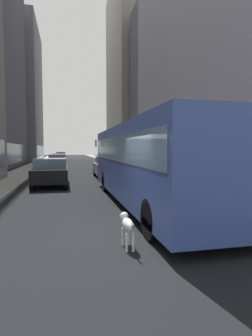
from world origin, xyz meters
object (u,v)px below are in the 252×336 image
at_px(transit_bus, 147,159).
at_px(pedestrian_in_coat, 239,174).
at_px(car_white_van, 59,160).
at_px(traffic_light_near, 248,142).
at_px(car_black_suv, 51,172).
at_px(car_red_coupe, 57,162).
at_px(car_blue_hatchback, 61,156).
at_px(dalmatian_dog, 127,224).
at_px(car_grey_wagon, 109,167).

xyz_separation_m(transit_bus, pedestrian_in_coat, (4.61, 0.76, -0.77)).
xyz_separation_m(transit_bus, car_white_van, (-4.00, 24.47, -0.95)).
distance_m(car_white_van, traffic_light_near, 26.74).
height_order(car_black_suv, pedestrian_in_coat, pedestrian_in_coat).
relative_size(transit_bus, pedestrian_in_coat, 6.82).
xyz_separation_m(car_red_coupe, traffic_light_near, (7.70, -19.53, 1.62)).
bearing_deg(car_blue_hatchback, car_white_van, -90.00).
xyz_separation_m(car_blue_hatchback, dalmatian_dog, (2.19, -46.22, -0.31)).
relative_size(car_white_van, traffic_light_near, 1.38).
distance_m(car_black_suv, car_grey_wagon, 5.28).
distance_m(transit_bus, car_blue_hatchback, 41.92).
relative_size(car_red_coupe, car_blue_hatchback, 0.94).
distance_m(car_black_suv, dalmatian_dog, 11.22).
bearing_deg(car_white_van, car_grey_wagon, -74.61).
bearing_deg(transit_bus, car_white_van, 99.28).
xyz_separation_m(car_black_suv, dalmatian_dog, (2.19, -11.00, -0.31)).
bearing_deg(dalmatian_dog, traffic_light_near, 31.88).
bearing_deg(car_grey_wagon, dalmatian_dog, -97.15).
distance_m(car_white_van, pedestrian_in_coat, 25.23).
bearing_deg(car_black_suv, car_grey_wagon, 40.77).
height_order(transit_bus, car_grey_wagon, transit_bus).
bearing_deg(dalmatian_dog, car_grey_wagon, 82.85).
bearing_deg(pedestrian_in_coat, car_black_suv, 146.31).
bearing_deg(car_white_van, transit_bus, -80.72).
height_order(car_white_van, traffic_light_near, traffic_light_near).
bearing_deg(transit_bus, car_grey_wagon, 90.00).
bearing_deg(car_white_van, car_black_suv, -90.00).
height_order(transit_bus, car_white_van, transit_bus).
relative_size(transit_bus, car_black_suv, 2.41).
xyz_separation_m(car_grey_wagon, pedestrian_in_coat, (4.61, -9.19, 0.19)).
relative_size(car_blue_hatchback, pedestrian_in_coat, 2.65).
xyz_separation_m(car_red_coupe, car_blue_hatchback, (-0.00, 23.26, 0.00)).
height_order(car_black_suv, dalmatian_dog, car_black_suv).
relative_size(car_white_van, car_black_suv, 0.98).
height_order(car_white_van, car_black_suv, same).
bearing_deg(car_white_van, pedestrian_in_coat, -70.05).
bearing_deg(car_grey_wagon, car_red_coupe, 115.18).
xyz_separation_m(transit_bus, car_blue_hatchback, (-4.00, 41.71, -0.96)).
bearing_deg(traffic_light_near, dalmatian_dog, -148.12).
distance_m(dalmatian_dog, traffic_light_near, 6.77).
distance_m(car_white_van, car_blue_hatchback, 17.24).
relative_size(car_black_suv, car_blue_hatchback, 1.07).
height_order(transit_bus, car_red_coupe, transit_bus).
xyz_separation_m(car_white_van, traffic_light_near, (7.70, -25.55, 1.61)).
xyz_separation_m(car_white_van, car_blue_hatchback, (-0.00, 17.24, -0.00)).
height_order(transit_bus, traffic_light_near, traffic_light_near).
height_order(car_black_suv, traffic_light_near, traffic_light_near).
bearing_deg(car_grey_wagon, transit_bus, -90.00).
relative_size(car_white_van, car_red_coupe, 1.11).
relative_size(transit_bus, traffic_light_near, 3.39).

